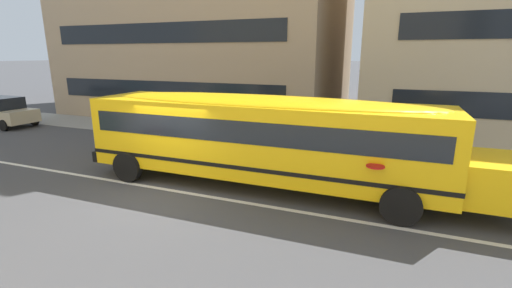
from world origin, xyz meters
name	(u,v)px	position (x,y,z in m)	size (l,w,h in m)	color
ground_plane	(170,190)	(0.00, 0.00, 0.00)	(400.00, 400.00, 0.00)	#424244
sidewalk_far	(258,138)	(0.00, 7.24, 0.01)	(120.00, 3.00, 0.01)	gray
lane_centreline	(170,190)	(0.00, 0.00, 0.00)	(110.00, 0.16, 0.01)	silver
school_bus	(267,134)	(2.59, 1.41, 1.66)	(12.53, 2.96, 2.80)	yellow
parked_car_beige_near_corner	(2,111)	(-14.51, 4.65, 0.84)	(3.94, 1.95, 1.64)	#C1B28E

